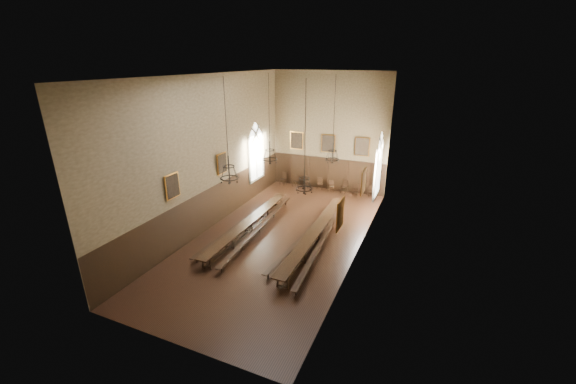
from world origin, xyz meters
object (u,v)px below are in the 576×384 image
Objects in this scene: chair_0 at (283,181)px; chandelier_front_left at (229,172)px; chair_2 at (306,184)px; chair_4 at (331,188)px; chair_5 at (344,189)px; chandelier_front_right at (304,181)px; bench_right_inner at (305,236)px; table_left at (249,227)px; chair_3 at (320,186)px; bench_left_inner at (260,228)px; chandelier_back_right at (332,153)px; chair_7 at (371,193)px; chandelier_back_left at (270,154)px; bench_left_outer at (242,224)px; chair_6 at (356,191)px; table_right at (315,236)px; bench_right_outer at (322,242)px; chair_1 at (295,183)px.

chair_0 is 0.20× the size of chandelier_front_left.
chair_2 reaches higher than chair_4.
chair_5 is 11.62m from chandelier_front_right.
chair_4 is 0.85× the size of chair_5.
chair_5 is (0.04, 8.37, 0.05)m from bench_right_inner.
table_left is 10.01× the size of chair_3.
chandelier_front_left is (-3.26, -2.46, 4.13)m from bench_right_inner.
table_left is 0.67m from bench_left_inner.
chair_7 is at bearing 78.76° from chandelier_back_right.
chair_2 is 1.05× the size of chair_7.
chandelier_back_left is at bearing 131.58° from chandelier_front_right.
chair_2 is at bearing 91.71° from bench_left_inner.
chair_6 is (5.06, 8.44, -0.01)m from bench_left_outer.
table_right is 4.77m from chandelier_back_right.
chair_0 is at bearing 121.63° from bench_right_inner.
table_right is at bearing 94.80° from chandelier_front_right.
chair_5 is 1.16× the size of chair_7.
chandelier_front_right reaches higher than bench_right_inner.
chair_6 is (0.88, -0.01, -0.05)m from chair_5.
chair_1 reaches higher than bench_right_outer.
chair_7 is at bearing 83.18° from bench_right_outer.
chair_5 is (-0.55, 8.42, -0.09)m from table_right.
chair_6 is (4.91, 0.13, -0.01)m from chair_1.
table_right is 10.98× the size of chair_2.
bench_left_outer is at bearing -158.76° from chandelier_back_right.
bench_left_outer is 8.32m from chair_1.
chair_0 is at bearing 96.57° from bench_left_outer.
chair_3 is at bearing 109.40° from bench_right_outer.
bench_left_outer is 0.97× the size of bench_left_inner.
chair_1 is 12.44m from chandelier_front_right.
chandelier_back_left reaches higher than bench_right_inner.
chandelier_back_left reaches higher than chair_0.
bench_right_outer is at bearing -1.61° from bench_left_inner.
table_right reaches higher than bench_left_inner.
chair_4 is 1.91m from chair_6.
chair_2 is 0.18× the size of chandelier_front_right.
bench_left_inner is at bearing -4.74° from bench_left_outer.
table_left is at bearing -93.05° from chair_5.
bench_right_inner is 0.93× the size of bench_right_outer.
chandelier_back_left reaches higher than bench_left_inner.
chair_3 is at bearing 84.15° from bench_left_inner.
chandelier_front_right reaches higher than chair_0.
chandelier_back_right reaches higher than chair_6.
chair_7 reaches higher than bench_left_outer.
bench_right_outer is 11.15× the size of chair_7.
chair_3 is (-1.96, 8.37, 0.02)m from bench_right_inner.
table_left is 9.28× the size of chair_5.
chandelier_front_right is at bearing -90.52° from chandelier_back_right.
chair_7 is (1.20, -0.02, 0.00)m from chair_6.
chandelier_back_right and chandelier_front_right have the same top height.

